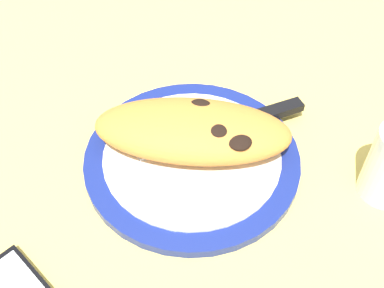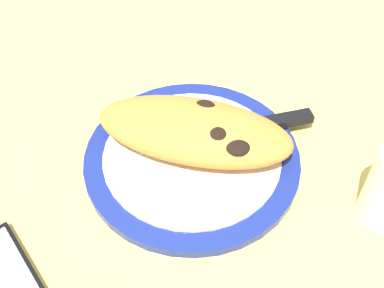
% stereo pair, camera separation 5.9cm
% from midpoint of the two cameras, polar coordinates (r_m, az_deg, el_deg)
% --- Properties ---
extents(ground_plane, '(1.50, 1.50, 0.03)m').
position_cam_midpoint_polar(ground_plane, '(0.66, -2.57, -3.13)').
color(ground_plane, '#EACC60').
extents(plate, '(0.29, 0.29, 0.02)m').
position_cam_midpoint_polar(plate, '(0.64, -2.64, -1.85)').
color(plate, navy).
rests_on(plate, ground_plane).
extents(calzone, '(0.27, 0.13, 0.05)m').
position_cam_midpoint_polar(calzone, '(0.62, -2.65, 1.51)').
color(calzone, orange).
rests_on(calzone, plate).
extents(fork, '(0.15, 0.04, 0.00)m').
position_cam_midpoint_polar(fork, '(0.59, -2.40, -5.47)').
color(fork, silver).
rests_on(fork, plate).
extents(knife, '(0.23, 0.12, 0.01)m').
position_cam_midpoint_polar(knife, '(0.67, 4.25, 2.69)').
color(knife, silver).
rests_on(knife, plate).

